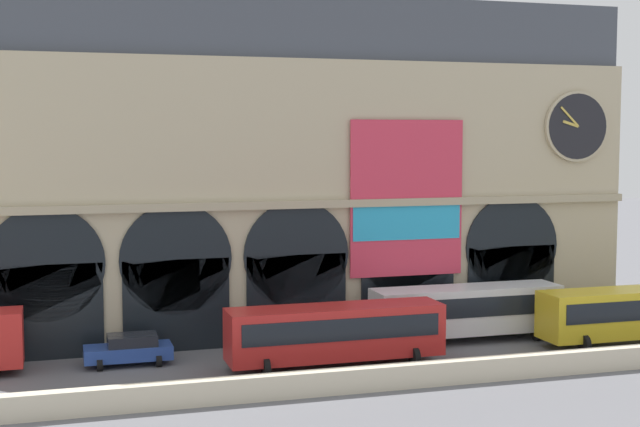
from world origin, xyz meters
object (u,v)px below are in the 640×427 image
at_px(bus_center, 335,332).
at_px(bus_east, 633,312).
at_px(car_midwest, 129,349).
at_px(bus_mideast, 467,310).

distance_m(bus_center, bus_east, 17.53).
xyz_separation_m(car_midwest, bus_east, (27.46, -3.34, 0.98)).
distance_m(bus_center, bus_mideast, 9.49).
distance_m(car_midwest, bus_center, 10.54).
bearing_deg(bus_center, bus_east, 0.14).
bearing_deg(bus_center, car_midwest, 161.18).
relative_size(car_midwest, bus_center, 0.40).
xyz_separation_m(bus_center, bus_mideast, (8.89, 3.34, 0.00)).
height_order(bus_mideast, bus_east, same).
distance_m(bus_mideast, bus_east, 9.25).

